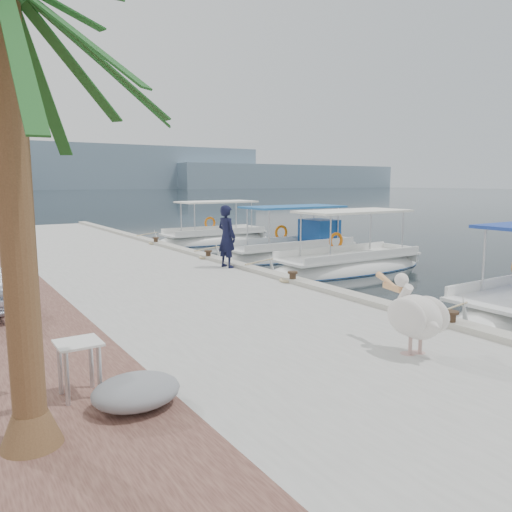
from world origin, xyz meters
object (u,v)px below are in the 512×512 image
at_px(fishing_caique_c, 348,268).
at_px(pelican, 415,315).
at_px(fishing_caique_d, 292,254).
at_px(fisherman, 227,236).
at_px(fishing_caique_e, 214,241).

distance_m(fishing_caique_c, pelican, 10.30).
xyz_separation_m(fishing_caique_c, fishing_caique_d, (0.19, 3.69, 0.07)).
bearing_deg(pelican, fishing_caique_d, 61.54).
bearing_deg(fishing_caique_d, fisherman, -148.23).
bearing_deg(fishing_caique_c, fishing_caique_d, 87.05).
distance_m(fishing_caique_d, fishing_caique_e, 6.42).
height_order(fishing_caique_c, fishing_caique_d, same).
xyz_separation_m(fishing_caique_d, fisherman, (-4.91, -3.04, 1.32)).
relative_size(pelican, fisherman, 0.81).
distance_m(pelican, fisherman, 8.92).
distance_m(fishing_caique_d, fisherman, 5.93).
relative_size(fishing_caique_d, fishing_caique_e, 1.07).
bearing_deg(pelican, fishing_caique_e, 71.60).
bearing_deg(pelican, fisherman, 80.33).
xyz_separation_m(fishing_caique_e, pelican, (-6.07, -18.23, 1.02)).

